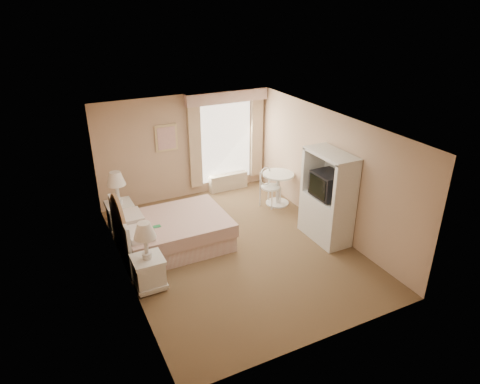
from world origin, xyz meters
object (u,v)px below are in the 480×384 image
bed (170,232)px  nightstand_near (148,264)px  nightstand_far (120,209)px  cafe_chair (268,184)px  armoire (327,204)px  round_table (278,184)px

bed → nightstand_near: size_ratio=1.69×
nightstand_far → cafe_chair: size_ratio=1.41×
nightstand_near → nightstand_far: size_ratio=0.95×
armoire → cafe_chair: bearing=98.9°
nightstand_near → round_table: size_ratio=1.60×
bed → armoire: size_ratio=1.13×
nightstand_near → bed: bearing=56.7°
nightstand_far → cafe_chair: 3.38m
nightstand_far → cafe_chair: (3.37, -0.34, 0.04)m
nightstand_near → round_table: 4.02m
cafe_chair → armoire: bearing=-105.5°
round_table → armoire: armoire is taller
bed → nightstand_near: bearing=-123.3°
round_table → armoire: bearing=-88.0°
nightstand_far → armoire: 4.25m
nightstand_near → armoire: size_ratio=0.67×
nightstand_near → armoire: 3.67m
round_table → armoire: (0.06, -1.77, 0.25)m
nightstand_far → armoire: (3.65, -2.16, 0.28)m
armoire → nightstand_near: bearing=-179.4°
bed → cafe_chair: bearing=16.3°
round_table → nightstand_near: bearing=-153.3°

